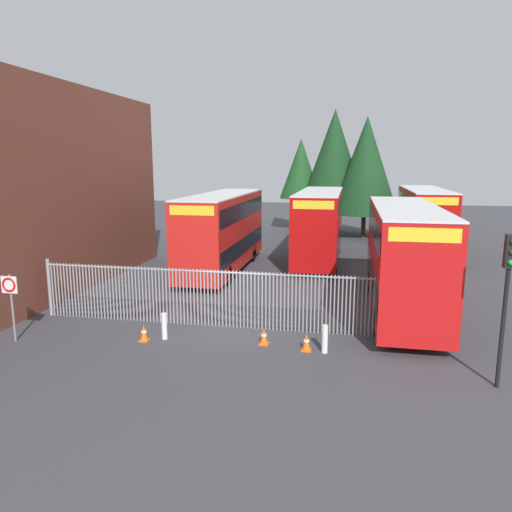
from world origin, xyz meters
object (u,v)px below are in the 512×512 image
(double_decker_bus_behind_fence_left, at_px, (223,229))
(double_decker_bus_far_back, at_px, (423,218))
(speed_limit_sign_post, at_px, (10,292))
(traffic_cone_mid_forecourt, at_px, (144,333))
(bollard_near_left, at_px, (164,326))
(traffic_cone_by_gate, at_px, (264,336))
(traffic_light_kerbside, at_px, (507,283))
(double_decker_bus_near_gate, at_px, (403,254))
(double_decker_bus_behind_fence_right, at_px, (320,223))
(traffic_cone_near_kerb, at_px, (306,342))
(bollard_center_front, at_px, (325,339))

(double_decker_bus_behind_fence_left, bearing_deg, double_decker_bus_far_back, 33.28)
(speed_limit_sign_post, bearing_deg, traffic_cone_mid_forecourt, 11.89)
(double_decker_bus_far_back, height_order, bollard_near_left, double_decker_bus_far_back)
(bollard_near_left, xyz_separation_m, speed_limit_sign_post, (-5.05, -1.26, 1.30))
(double_decker_bus_far_back, relative_size, traffic_cone_by_gate, 18.32)
(bollard_near_left, bearing_deg, double_decker_bus_behind_fence_left, 94.23)
(bollard_near_left, distance_m, traffic_light_kerbside, 10.93)
(double_decker_bus_behind_fence_left, xyz_separation_m, double_decker_bus_far_back, (12.00, 7.88, 0.00))
(bollard_near_left, height_order, traffic_light_kerbside, traffic_light_kerbside)
(double_decker_bus_behind_fence_left, bearing_deg, traffic_cone_mid_forecourt, -89.07)
(double_decker_bus_near_gate, bearing_deg, traffic_cone_by_gate, -134.66)
(double_decker_bus_near_gate, distance_m, traffic_cone_by_gate, 7.41)
(double_decker_bus_behind_fence_right, distance_m, traffic_cone_mid_forecourt, 16.39)
(bollard_near_left, xyz_separation_m, traffic_cone_mid_forecourt, (-0.63, -0.33, -0.19))
(double_decker_bus_behind_fence_left, relative_size, traffic_cone_near_kerb, 18.32)
(double_decker_bus_near_gate, relative_size, double_decker_bus_behind_fence_left, 1.00)
(bollard_near_left, height_order, traffic_cone_mid_forecourt, bollard_near_left)
(traffic_cone_by_gate, bearing_deg, speed_limit_sign_post, -170.62)
(double_decker_bus_behind_fence_right, bearing_deg, traffic_cone_near_kerb, -87.66)
(traffic_cone_by_gate, relative_size, traffic_cone_mid_forecourt, 1.00)
(double_decker_bus_behind_fence_right, height_order, traffic_light_kerbside, double_decker_bus_behind_fence_right)
(double_decker_bus_far_back, relative_size, speed_limit_sign_post, 4.50)
(double_decker_bus_behind_fence_right, xyz_separation_m, double_decker_bus_far_back, (6.78, 3.84, 0.00))
(traffic_cone_by_gate, bearing_deg, bollard_near_left, -177.36)
(double_decker_bus_behind_fence_right, height_order, traffic_cone_by_gate, double_decker_bus_behind_fence_right)
(double_decker_bus_behind_fence_left, xyz_separation_m, double_decker_bus_behind_fence_right, (5.23, 4.03, 0.00))
(traffic_cone_mid_forecourt, height_order, speed_limit_sign_post, speed_limit_sign_post)
(traffic_cone_by_gate, height_order, traffic_cone_near_kerb, same)
(double_decker_bus_near_gate, bearing_deg, double_decker_bus_far_back, 79.09)
(double_decker_bus_near_gate, distance_m, double_decker_bus_behind_fence_left, 11.05)
(double_decker_bus_behind_fence_right, bearing_deg, double_decker_bus_far_back, 29.56)
(double_decker_bus_behind_fence_left, distance_m, speed_limit_sign_post, 13.06)
(speed_limit_sign_post, bearing_deg, traffic_cone_near_kerb, 6.51)
(double_decker_bus_far_back, xyz_separation_m, traffic_cone_near_kerb, (-6.15, -19.07, -2.13))
(double_decker_bus_behind_fence_right, xyz_separation_m, bollard_center_front, (1.23, -15.30, -1.95))
(traffic_cone_near_kerb, relative_size, traffic_light_kerbside, 0.14)
(double_decker_bus_behind_fence_left, relative_size, traffic_light_kerbside, 2.51)
(bollard_near_left, relative_size, traffic_cone_mid_forecourt, 1.61)
(double_decker_bus_behind_fence_right, distance_m, traffic_cone_by_gate, 15.13)
(double_decker_bus_behind_fence_left, height_order, traffic_cone_near_kerb, double_decker_bus_behind_fence_left)
(double_decker_bus_behind_fence_left, bearing_deg, speed_limit_sign_post, -108.92)
(traffic_cone_by_gate, xyz_separation_m, speed_limit_sign_post, (-8.60, -1.42, 1.49))
(traffic_cone_near_kerb, bearing_deg, double_decker_bus_far_back, 72.12)
(double_decker_bus_behind_fence_right, distance_m, traffic_cone_near_kerb, 15.39)
(bollard_center_front, distance_m, traffic_cone_by_gate, 2.13)
(traffic_cone_mid_forecourt, distance_m, traffic_light_kerbside, 11.54)
(double_decker_bus_behind_fence_left, relative_size, bollard_center_front, 11.38)
(traffic_cone_mid_forecourt, distance_m, traffic_cone_near_kerb, 5.67)
(traffic_cone_mid_forecourt, bearing_deg, double_decker_bus_behind_fence_left, 90.93)
(traffic_light_kerbside, bearing_deg, speed_limit_sign_post, 178.22)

